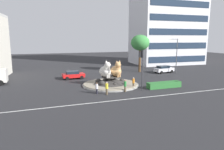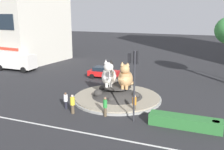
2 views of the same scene
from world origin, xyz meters
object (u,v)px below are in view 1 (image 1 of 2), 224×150
cat_statue_white (106,71)px  pedestrian_yellow_shirt (107,88)px  cat_statue_calico (116,70)px  sedan_on_far_lane (164,69)px  pedestrian_white_shirt (97,88)px  pedestrian_green_shirt (125,85)px  office_tower (167,13)px  traffic_light_mast (142,62)px  pedestrian_orange_shirt (133,82)px  broadleaf_tree_behind_island (140,43)px  litter_bin (176,84)px  streetlight_arm (176,54)px  hatchback_near_shophouse (73,75)px

cat_statue_white → pedestrian_yellow_shirt: bearing=-35.1°
cat_statue_calico → sedan_on_far_lane: 16.43m
pedestrian_white_shirt → pedestrian_green_shirt: size_ratio=0.91×
pedestrian_green_shirt → office_tower: bearing=151.6°
traffic_light_mast → pedestrian_green_shirt: bearing=93.1°
pedestrian_orange_shirt → pedestrian_white_shirt: (-6.16, -1.36, -0.05)m
traffic_light_mast → office_tower: 37.43m
broadleaf_tree_behind_island → pedestrian_green_shirt: size_ratio=4.83×
cat_statue_calico → traffic_light_mast: size_ratio=0.50×
cat_statue_calico → pedestrian_white_shirt: (-4.40, -4.07, -1.59)m
pedestrian_yellow_shirt → litter_bin: bearing=-26.5°
traffic_light_mast → streetlight_arm: (13.69, 10.46, 0.05)m
pedestrian_white_shirt → cat_statue_calico: bearing=179.8°
traffic_light_mast → cat_statue_white: bearing=45.1°
cat_statue_calico → pedestrian_white_shirt: bearing=-59.9°
pedestrian_orange_shirt → litter_bin: 6.88m
streetlight_arm → sedan_on_far_lane: bearing=-40.5°
pedestrian_white_shirt → pedestrian_green_shirt: pedestrian_green_shirt is taller
office_tower → pedestrian_green_shirt: office_tower is taller
broadleaf_tree_behind_island → litter_bin: broadleaf_tree_behind_island is taller
broadleaf_tree_behind_island → pedestrian_orange_shirt: (-8.05, -13.52, -5.60)m
sedan_on_far_lane → pedestrian_yellow_shirt: bearing=-152.3°
cat_statue_white → litter_bin: (10.23, -4.31, -1.98)m
broadleaf_tree_behind_island → pedestrian_yellow_shirt: broadleaf_tree_behind_island is taller
streetlight_arm → pedestrian_white_shirt: streetlight_arm is taller
litter_bin → cat_statue_calico: bearing=153.4°
broadleaf_tree_behind_island → pedestrian_yellow_shirt: (-13.05, -15.67, -5.56)m
streetlight_arm → pedestrian_white_shirt: 22.90m
pedestrian_orange_shirt → litter_bin: size_ratio=1.83×
office_tower → pedestrian_yellow_shirt: (-28.31, -28.07, -13.90)m
pedestrian_yellow_shirt → pedestrian_white_shirt: size_ratio=1.11×
broadleaf_tree_behind_island → streetlight_arm: broadleaf_tree_behind_island is taller
streetlight_arm → pedestrian_orange_shirt: size_ratio=4.51×
cat_statue_calico → hatchback_near_shophouse: cat_statue_calico is taller
office_tower → pedestrian_white_shirt: bearing=-134.9°
pedestrian_orange_shirt → pedestrian_yellow_shirt: (-5.00, -2.14, 0.04)m
office_tower → broadleaf_tree_behind_island: size_ratio=3.56×
office_tower → streetlight_arm: size_ratio=3.99×
pedestrian_green_shirt → cat_statue_white: bearing=-147.8°
cat_statue_calico → pedestrian_orange_shirt: (1.76, -2.71, -1.53)m
pedestrian_green_shirt → sedan_on_far_lane: pedestrian_green_shirt is taller
streetlight_arm → pedestrian_yellow_shirt: size_ratio=4.28×
pedestrian_white_shirt → pedestrian_green_shirt: bearing=132.7°
cat_statue_calico → litter_bin: 9.65m
office_tower → sedan_on_far_lane: bearing=-122.9°
cat_statue_white → streetlight_arm: (17.63, 5.98, 1.84)m
streetlight_arm → sedan_on_far_lane: (-1.56, 1.90, -3.43)m
broadleaf_tree_behind_island → hatchback_near_shophouse: (-15.49, -3.16, -5.68)m
hatchback_near_shophouse → office_tower: bearing=24.4°
office_tower → hatchback_near_shophouse: (-30.76, -15.57, -14.02)m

